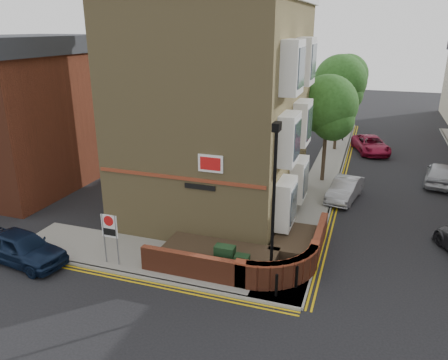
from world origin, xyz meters
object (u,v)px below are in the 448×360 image
at_px(utility_cabinet_large, 225,260).
at_px(silver_car_near, 345,189).
at_px(navy_hatchback, 22,247).
at_px(zone_sign, 110,230).
at_px(lamppost, 273,206).

bearing_deg(utility_cabinet_large, silver_car_near, 68.69).
bearing_deg(navy_hatchback, zone_sign, -66.93).
distance_m(zone_sign, navy_hatchback, 3.97).
bearing_deg(utility_cabinet_large, lamppost, -3.01).
height_order(zone_sign, silver_car_near, zone_sign).
bearing_deg(silver_car_near, lamppost, -90.37).
relative_size(lamppost, utility_cabinet_large, 5.25).
bearing_deg(silver_car_near, navy_hatchback, -125.43).
height_order(utility_cabinet_large, navy_hatchback, navy_hatchback).
bearing_deg(utility_cabinet_large, navy_hatchback, -167.95).
distance_m(lamppost, navy_hatchback, 10.80).
relative_size(utility_cabinet_large, navy_hatchback, 0.29).
distance_m(lamppost, silver_car_near, 10.65).
relative_size(utility_cabinet_large, silver_car_near, 0.31).
bearing_deg(lamppost, utility_cabinet_large, 176.99).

